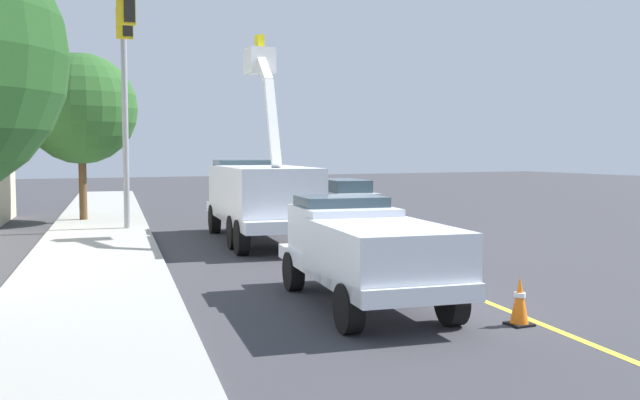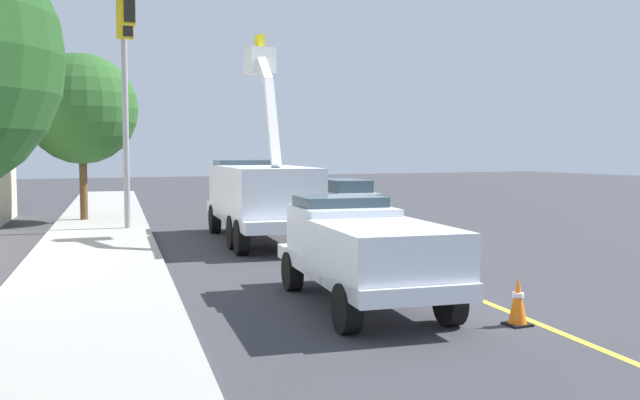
% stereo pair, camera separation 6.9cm
% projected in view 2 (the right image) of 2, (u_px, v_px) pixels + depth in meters
% --- Properties ---
extents(ground, '(120.00, 120.00, 0.00)m').
position_uv_depth(ground, '(338.00, 242.00, 23.02)').
color(ground, '#38383D').
extents(sidewalk_far_side, '(59.94, 11.66, 0.12)m').
position_uv_depth(sidewalk_far_side, '(96.00, 249.00, 20.85)').
color(sidewalk_far_side, '#9E9E99').
rests_on(sidewalk_far_side, ground).
extents(lane_centre_stripe, '(49.56, 6.90, 0.01)m').
position_uv_depth(lane_centre_stripe, '(338.00, 242.00, 23.02)').
color(lane_centre_stripe, yellow).
rests_on(lane_centre_stripe, ground).
extents(utility_bucket_truck, '(8.46, 3.58, 7.03)m').
position_uv_depth(utility_bucket_truck, '(259.00, 193.00, 23.10)').
color(utility_bucket_truck, white).
rests_on(utility_bucket_truck, ground).
extents(service_pickup_truck, '(5.83, 2.84, 2.06)m').
position_uv_depth(service_pickup_truck, '(363.00, 249.00, 13.38)').
color(service_pickup_truck, white).
rests_on(service_pickup_truck, ground).
extents(passing_minivan, '(5.01, 2.53, 1.69)m').
position_uv_depth(passing_minivan, '(345.00, 195.00, 32.32)').
color(passing_minivan, silver).
rests_on(passing_minivan, ground).
extents(traffic_cone_leading, '(0.40, 0.40, 0.87)m').
position_uv_depth(traffic_cone_leading, '(518.00, 301.00, 11.96)').
color(traffic_cone_leading, black).
rests_on(traffic_cone_leading, ground).
extents(traffic_cone_mid_front, '(0.40, 0.40, 0.82)m').
position_uv_depth(traffic_cone_mid_front, '(364.00, 246.00, 19.07)').
color(traffic_cone_mid_front, black).
rests_on(traffic_cone_mid_front, ground).
extents(traffic_cone_mid_rear, '(0.40, 0.40, 0.86)m').
position_uv_depth(traffic_cone_mid_rear, '(295.00, 217.00, 27.28)').
color(traffic_cone_mid_rear, black).
rests_on(traffic_cone_mid_rear, ground).
extents(traffic_signal_mast, '(6.72, 1.11, 8.86)m').
position_uv_depth(traffic_signal_mast, '(126.00, 67.00, 23.93)').
color(traffic_signal_mast, gray).
rests_on(traffic_signal_mast, ground).
extents(street_tree_right, '(4.64, 4.64, 7.11)m').
position_uv_depth(street_tree_right, '(82.00, 109.00, 28.96)').
color(street_tree_right, brown).
rests_on(street_tree_right, ground).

